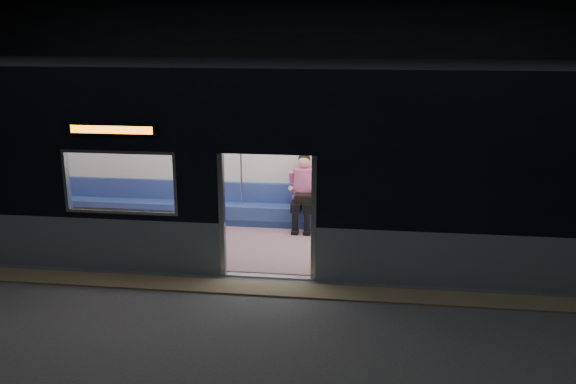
# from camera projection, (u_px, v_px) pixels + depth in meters

# --- Properties ---
(station_floor) EXTENTS (24.00, 14.00, 0.01)m
(station_floor) POSITION_uv_depth(u_px,v_px,m) (257.00, 306.00, 8.94)
(station_floor) COLOR #47494C
(station_floor) RESTS_ON ground
(station_envelope) EXTENTS (24.00, 14.00, 5.00)m
(station_envelope) POSITION_uv_depth(u_px,v_px,m) (253.00, 49.00, 7.96)
(station_envelope) COLOR black
(station_envelope) RESTS_ON station_floor
(tactile_strip) EXTENTS (22.80, 0.50, 0.03)m
(tactile_strip) POSITION_uv_depth(u_px,v_px,m) (263.00, 289.00, 9.46)
(tactile_strip) COLOR #8C7F59
(tactile_strip) RESTS_ON station_floor
(metro_car) EXTENTS (18.00, 3.04, 3.35)m
(metro_car) POSITION_uv_depth(u_px,v_px,m) (280.00, 148.00, 10.88)
(metro_car) COLOR gray
(metro_car) RESTS_ON station_floor
(passenger) EXTENTS (0.45, 0.77, 1.49)m
(passenger) POSITION_uv_depth(u_px,v_px,m) (304.00, 188.00, 12.06)
(passenger) COLOR black
(passenger) RESTS_ON metro_car
(handbag) EXTENTS (0.34, 0.30, 0.16)m
(handbag) POSITION_uv_depth(u_px,v_px,m) (303.00, 198.00, 11.85)
(handbag) COLOR black
(handbag) RESTS_ON passenger
(transit_map) EXTENTS (0.92, 0.03, 0.60)m
(transit_map) POSITION_uv_depth(u_px,v_px,m) (410.00, 158.00, 11.94)
(transit_map) COLOR white
(transit_map) RESTS_ON metro_car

